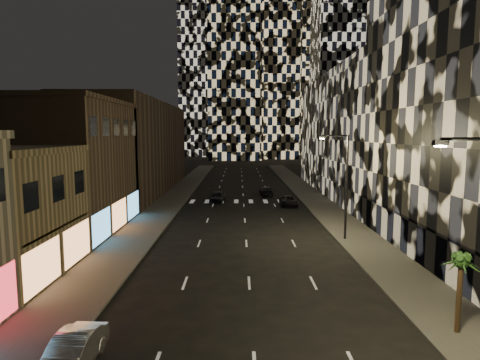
{
  "coord_description": "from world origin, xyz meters",
  "views": [
    {
      "loc": [
        -0.63,
        -4.0,
        9.26
      ],
      "look_at": [
        -0.56,
        23.85,
        6.0
      ],
      "focal_mm": 30.0,
      "sensor_mm": 36.0,
      "label": 1
    }
  ],
  "objects_px": {
    "car_silver_parked": "(72,353)",
    "car_dark_rightlane": "(289,201)",
    "car_dark_oncoming": "(266,191)",
    "streetlight_far": "(344,179)",
    "palm_tree": "(461,267)",
    "car_dark_midlane": "(218,197)"
  },
  "relations": [
    {
      "from": "streetlight_far",
      "to": "car_dark_oncoming",
      "type": "xyz_separation_m",
      "value": [
        -4.85,
        25.78,
        -4.71
      ]
    },
    {
      "from": "car_dark_oncoming",
      "to": "streetlight_far",
      "type": "bearing_deg",
      "value": 98.75
    },
    {
      "from": "palm_tree",
      "to": "car_silver_parked",
      "type": "bearing_deg",
      "value": -170.87
    },
    {
      "from": "car_dark_rightlane",
      "to": "car_silver_parked",
      "type": "bearing_deg",
      "value": -110.03
    },
    {
      "from": "streetlight_far",
      "to": "car_dark_rightlane",
      "type": "xyz_separation_m",
      "value": [
        -2.62,
        16.65,
        -4.73
      ]
    },
    {
      "from": "streetlight_far",
      "to": "car_dark_midlane",
      "type": "bearing_deg",
      "value": 121.45
    },
    {
      "from": "car_dark_oncoming",
      "to": "car_dark_midlane",
      "type": "bearing_deg",
      "value": 40.49
    },
    {
      "from": "car_dark_midlane",
      "to": "palm_tree",
      "type": "relative_size",
      "value": 1.16
    },
    {
      "from": "car_silver_parked",
      "to": "car_dark_oncoming",
      "type": "height_order",
      "value": "car_silver_parked"
    },
    {
      "from": "car_silver_parked",
      "to": "car_dark_midlane",
      "type": "relative_size",
      "value": 0.96
    },
    {
      "from": "car_silver_parked",
      "to": "car_dark_rightlane",
      "type": "height_order",
      "value": "car_silver_parked"
    },
    {
      "from": "streetlight_far",
      "to": "car_silver_parked",
      "type": "xyz_separation_m",
      "value": [
        -15.55,
        -19.16,
        -4.66
      ]
    },
    {
      "from": "car_dark_rightlane",
      "to": "palm_tree",
      "type": "bearing_deg",
      "value": -83.81
    },
    {
      "from": "palm_tree",
      "to": "car_dark_rightlane",
      "type": "bearing_deg",
      "value": 96.36
    },
    {
      "from": "streetlight_far",
      "to": "palm_tree",
      "type": "xyz_separation_m",
      "value": [
        1.07,
        -16.49,
        -2.11
      ]
    },
    {
      "from": "streetlight_far",
      "to": "car_dark_rightlane",
      "type": "relative_size",
      "value": 2.01
    },
    {
      "from": "streetlight_far",
      "to": "palm_tree",
      "type": "distance_m",
      "value": 16.66
    },
    {
      "from": "car_silver_parked",
      "to": "car_dark_midlane",
      "type": "bearing_deg",
      "value": 87.18
    },
    {
      "from": "streetlight_far",
      "to": "car_dark_rightlane",
      "type": "distance_m",
      "value": 17.5
    },
    {
      "from": "car_silver_parked",
      "to": "car_dark_oncoming",
      "type": "bearing_deg",
      "value": 79.27
    },
    {
      "from": "streetlight_far",
      "to": "palm_tree",
      "type": "bearing_deg",
      "value": -86.29
    },
    {
      "from": "car_dark_oncoming",
      "to": "car_dark_rightlane",
      "type": "bearing_deg",
      "value": 101.82
    }
  ]
}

